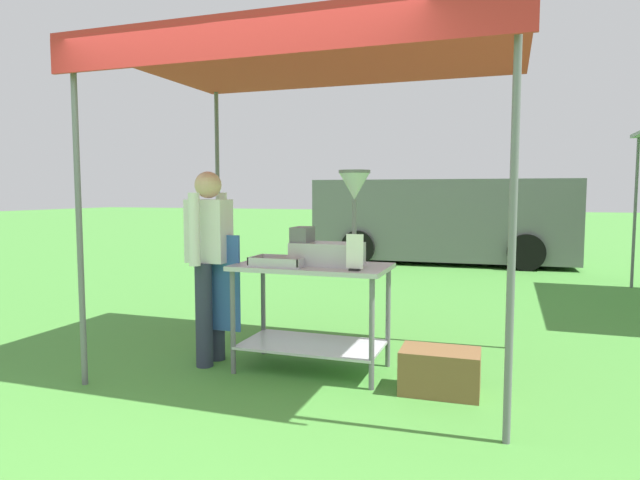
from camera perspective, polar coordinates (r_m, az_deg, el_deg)
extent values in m
plane|color=#478E38|center=(9.38, 8.25, -3.92)|extent=(70.00, 70.00, 0.00)
cylinder|color=slate|center=(4.40, -23.68, 2.08)|extent=(0.04, 0.04, 2.50)
cylinder|color=slate|center=(3.25, 19.31, 1.34)|extent=(0.04, 0.04, 2.50)
cylinder|color=slate|center=(6.07, -10.51, 3.09)|extent=(0.04, 0.04, 2.50)
cylinder|color=slate|center=(5.29, 19.17, 2.64)|extent=(0.04, 0.04, 2.50)
cube|color=red|center=(4.64, -0.21, 18.49)|extent=(3.20, 2.25, 0.05)
cube|color=red|center=(3.61, -6.39, 20.22)|extent=(3.20, 0.02, 0.24)
cube|color=#B7B7BC|center=(4.41, -0.84, -2.80)|extent=(1.23, 0.67, 0.04)
cube|color=#B7B7BC|center=(4.54, -0.83, -10.76)|extent=(1.13, 0.62, 0.02)
cylinder|color=slate|center=(4.46, -9.01, -8.41)|extent=(0.04, 0.04, 0.83)
cylinder|color=slate|center=(4.07, 5.38, -9.68)|extent=(0.04, 0.04, 0.83)
cylinder|color=slate|center=(4.96, -5.89, -7.02)|extent=(0.04, 0.04, 0.83)
cylinder|color=slate|center=(4.61, 7.06, -7.94)|extent=(0.04, 0.04, 0.83)
cube|color=#B7B7BC|center=(4.36, -4.24, -2.58)|extent=(0.43, 0.28, 0.01)
cube|color=#B7B7BC|center=(4.23, -4.97, -2.32)|extent=(0.43, 0.01, 0.06)
cube|color=#B7B7BC|center=(4.48, -3.56, -1.91)|extent=(0.43, 0.01, 0.06)
cube|color=#B7B7BC|center=(4.44, -6.69, -2.00)|extent=(0.01, 0.28, 0.06)
cube|color=#B7B7BC|center=(4.28, -1.70, -2.23)|extent=(0.01, 0.28, 0.06)
torus|color=#EAB251|center=(4.39, -2.31, -2.29)|extent=(0.10, 0.10, 0.02)
torus|color=#EAB251|center=(4.41, -5.04, -2.26)|extent=(0.10, 0.10, 0.02)
torus|color=#EAB251|center=(4.30, -2.36, -2.42)|extent=(0.09, 0.09, 0.02)
torus|color=#EAB251|center=(4.26, -4.05, -2.52)|extent=(0.10, 0.10, 0.02)
torus|color=#EAB251|center=(4.31, -5.38, -2.43)|extent=(0.10, 0.10, 0.02)
torus|color=#EAB251|center=(4.23, -2.65, -2.55)|extent=(0.10, 0.10, 0.02)
torus|color=#EAB251|center=(4.37, -5.88, -2.33)|extent=(0.10, 0.10, 0.02)
torus|color=#EAB251|center=(4.35, -3.56, -2.35)|extent=(0.08, 0.08, 0.02)
torus|color=#EAB251|center=(4.45, -4.11, -2.19)|extent=(0.10, 0.10, 0.02)
cube|color=#B7B7BC|center=(4.36, 0.76, -1.45)|extent=(0.56, 0.28, 0.18)
cube|color=slate|center=(4.42, -1.83, 0.58)|extent=(0.14, 0.22, 0.12)
cylinder|color=slate|center=(4.28, 3.56, 1.90)|extent=(0.04, 0.04, 0.34)
cone|color=#B7B7BC|center=(4.27, 3.58, 5.55)|extent=(0.23, 0.23, 0.20)
cylinder|color=slate|center=(4.28, 3.59, 7.08)|extent=(0.24, 0.24, 0.02)
cube|color=black|center=(4.08, 3.60, -3.07)|extent=(0.08, 0.05, 0.02)
cube|color=white|center=(4.06, 3.61, -1.18)|extent=(0.13, 0.01, 0.25)
cylinder|color=#2D3347|center=(4.84, -10.68, -7.16)|extent=(0.14, 0.14, 0.86)
cylinder|color=#2D3347|center=(4.67, -11.92, -7.62)|extent=(0.14, 0.14, 0.86)
cube|color=silver|center=(4.66, -11.43, 0.94)|extent=(0.34, 0.22, 0.52)
cube|color=#335BA3|center=(4.65, -10.06, -4.40)|extent=(0.32, 0.02, 0.80)
cylinder|color=silver|center=(4.85, -10.11, 1.42)|extent=(0.09, 0.09, 0.58)
cylinder|color=silver|center=(4.47, -12.88, 1.08)|extent=(0.09, 0.09, 0.58)
sphere|color=#DBB28E|center=(4.65, -11.51, 5.61)|extent=(0.22, 0.22, 0.22)
cube|color=brown|center=(4.15, 12.30, -13.13)|extent=(0.57, 0.36, 0.32)
cube|color=slate|center=(11.73, 12.61, 2.15)|extent=(5.16, 2.06, 1.60)
cube|color=#1E2833|center=(12.03, 3.13, 4.24)|extent=(0.15, 1.62, 0.70)
cylinder|color=black|center=(11.09, 3.99, -0.75)|extent=(0.69, 0.26, 0.68)
cylinder|color=black|center=(12.90, 5.86, 0.04)|extent=(0.69, 0.26, 0.68)
cylinder|color=black|center=(10.82, 20.55, -1.19)|extent=(0.69, 0.26, 0.68)
cylinder|color=black|center=(12.67, 20.04, -0.32)|extent=(0.69, 0.26, 0.68)
cylinder|color=slate|center=(9.50, 29.81, 2.40)|extent=(0.04, 0.04, 2.25)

